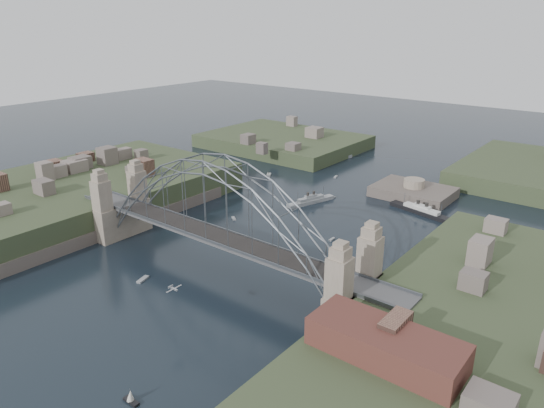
{
  "coord_description": "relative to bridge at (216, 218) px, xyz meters",
  "views": [
    {
      "loc": [
        66.4,
        -66.09,
        49.48
      ],
      "look_at": [
        0.0,
        18.0,
        10.0
      ],
      "focal_mm": 33.3,
      "sensor_mm": 36.0,
      "label": 1
    }
  ],
  "objects": [
    {
      "name": "ground",
      "position": [
        0.0,
        0.0,
        -12.32
      ],
      "size": [
        500.0,
        500.0,
        0.0
      ],
      "primitive_type": "plane",
      "color": "black",
      "rests_on": "ground"
    },
    {
      "name": "bridge",
      "position": [
        0.0,
        0.0,
        0.0
      ],
      "size": [
        84.0,
        13.8,
        24.6
      ],
      "color": "#4F4F51",
      "rests_on": "ground"
    },
    {
      "name": "shore_west",
      "position": [
        -57.32,
        0.0,
        -10.35
      ],
      "size": [
        50.5,
        90.0,
        12.0
      ],
      "color": "#344125",
      "rests_on": "ground"
    },
    {
      "name": "shore_east",
      "position": [
        57.32,
        0.0,
        -10.35
      ],
      "size": [
        50.5,
        90.0,
        12.0
      ],
      "color": "#344125",
      "rests_on": "ground"
    },
    {
      "name": "headland_nw",
      "position": [
        -55.0,
        95.0,
        -11.82
      ],
      "size": [
        60.0,
        45.0,
        9.0
      ],
      "primitive_type": "cube",
      "color": "#344125",
      "rests_on": "ground"
    },
    {
      "name": "fort_island",
      "position": [
        12.0,
        70.0,
        -12.66
      ],
      "size": [
        22.0,
        16.0,
        9.4
      ],
      "color": "#544942",
      "rests_on": "ground"
    },
    {
      "name": "wharf_shed",
      "position": [
        44.0,
        -14.0,
        -2.32
      ],
      "size": [
        20.0,
        8.0,
        4.0
      ],
      "primitive_type": "cube",
      "color": "#592D26",
      "rests_on": "shore_east"
    },
    {
      "name": "naval_cruiser_near",
      "position": [
        -8.59,
        46.66,
        -11.6
      ],
      "size": [
        6.71,
        15.37,
        4.64
      ],
      "color": "#919598",
      "rests_on": "ground"
    },
    {
      "name": "naval_cruiser_far",
      "position": [
        -27.23,
        91.43,
        -11.57
      ],
      "size": [
        5.49,
        14.34,
        4.83
      ],
      "color": "#919598",
      "rests_on": "ground"
    },
    {
      "name": "ocean_liner",
      "position": [
        19.58,
        58.28,
        -11.59
      ],
      "size": [
        19.4,
        6.74,
        4.73
      ],
      "color": "black",
      "rests_on": "ground"
    },
    {
      "name": "aeroplane",
      "position": [
        8.21,
        -18.76,
        -4.67
      ],
      "size": [
        1.69,
        3.23,
        0.47
      ],
      "color": "#A2A4A9"
    },
    {
      "name": "small_boat_a",
      "position": [
        -17.57,
        23.99,
        -12.17
      ],
      "size": [
        2.33,
        1.96,
        0.45
      ],
      "color": "silver",
      "rests_on": "ground"
    },
    {
      "name": "small_boat_b",
      "position": [
        9.76,
        28.68,
        -12.17
      ],
      "size": [
        0.68,
        1.96,
        0.45
      ],
      "color": "silver",
      "rests_on": "ground"
    },
    {
      "name": "small_boat_c",
      "position": [
        -9.73,
        -11.69,
        -12.17
      ],
      "size": [
        1.8,
        3.19,
        0.45
      ],
      "color": "silver",
      "rests_on": "ground"
    },
    {
      "name": "small_boat_d",
      "position": [
        30.77,
        35.31,
        -12.17
      ],
      "size": [
        1.38,
        1.96,
        0.45
      ],
      "color": "silver",
      "rests_on": "ground"
    },
    {
      "name": "small_boat_e",
      "position": [
        -34.65,
        60.08,
        -12.05
      ],
      "size": [
        3.15,
        4.04,
        1.43
      ],
      "color": "silver",
      "rests_on": "ground"
    },
    {
      "name": "small_boat_f",
      "position": [
        -5.69,
        54.48,
        -12.17
      ],
      "size": [
        0.47,
        1.4,
        0.45
      ],
      "color": "silver",
      "rests_on": "ground"
    },
    {
      "name": "small_boat_g",
      "position": [
        16.87,
        -34.55,
        -11.5
      ],
      "size": [
        2.63,
        1.0,
        2.38
      ],
      "color": "silver",
      "rests_on": "ground"
    },
    {
      "name": "small_boat_h",
      "position": [
        -16.13,
        72.54,
        -12.17
      ],
      "size": [
        1.26,
        2.28,
        0.45
      ],
      "color": "silver",
      "rests_on": "ground"
    }
  ]
}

